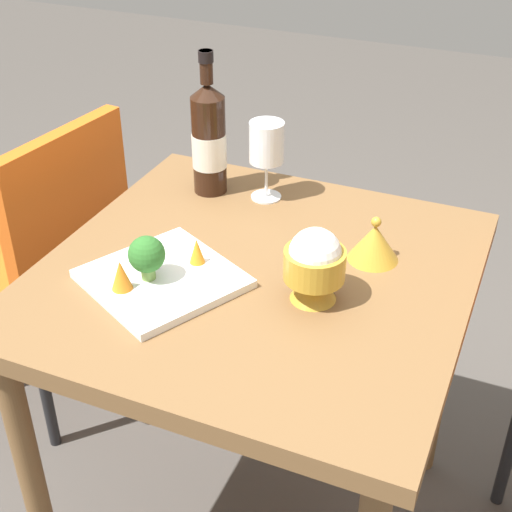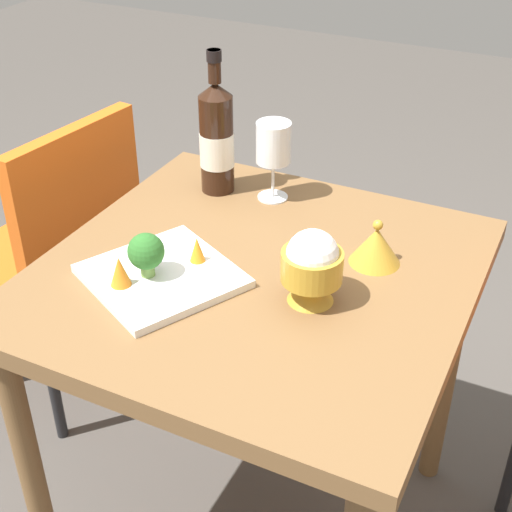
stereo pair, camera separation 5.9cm
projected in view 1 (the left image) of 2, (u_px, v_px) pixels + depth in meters
dining_table at (256, 311)px, 1.45m from camera, size 0.80×0.80×0.74m
chair_by_wall at (53, 244)px, 1.88m from camera, size 0.45×0.45×0.85m
wine_bottle at (209, 139)px, 1.60m from camera, size 0.08×0.08×0.32m
wine_glass at (267, 144)px, 1.57m from camera, size 0.08×0.08×0.18m
rice_bowl at (315, 264)px, 1.28m from camera, size 0.11×0.11×0.14m
rice_bowl_lid at (374, 242)px, 1.41m from camera, size 0.10×0.10×0.09m
serving_plate at (162, 279)px, 1.36m from camera, size 0.34×0.34×0.02m
broccoli_floret at (147, 255)px, 1.32m from camera, size 0.07×0.07×0.09m
carrot_garnish_left at (197, 251)px, 1.38m from camera, size 0.03×0.03×0.05m
carrot_garnish_right at (121, 275)px, 1.30m from camera, size 0.04×0.04×0.06m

